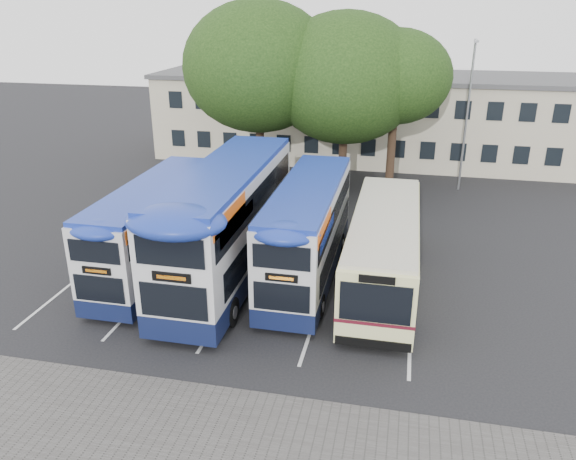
% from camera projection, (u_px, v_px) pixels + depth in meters
% --- Properties ---
extents(ground, '(120.00, 120.00, 0.00)m').
position_uv_depth(ground, '(309.00, 359.00, 18.59)').
color(ground, black).
rests_on(ground, ground).
extents(bay_lines, '(14.12, 11.00, 0.01)m').
position_uv_depth(bay_lines, '(243.00, 280.00, 23.86)').
color(bay_lines, silver).
rests_on(bay_lines, ground).
extents(depot_building, '(32.40, 8.40, 6.20)m').
position_uv_depth(depot_building, '(374.00, 116.00, 41.87)').
color(depot_building, '#C0B39B').
rests_on(depot_building, ground).
extents(lamp_post, '(0.25, 1.05, 9.06)m').
position_uv_depth(lamp_post, '(468.00, 109.00, 33.61)').
color(lamp_post, gray).
rests_on(lamp_post, ground).
extents(tree_left, '(9.05, 9.05, 11.31)m').
position_uv_depth(tree_left, '(259.00, 67.00, 33.29)').
color(tree_left, black).
rests_on(tree_left, ground).
extents(tree_mid, '(8.94, 8.94, 10.69)m').
position_uv_depth(tree_mid, '(346.00, 78.00, 32.84)').
color(tree_mid, black).
rests_on(tree_mid, ground).
extents(tree_right, '(6.37, 6.37, 9.75)m').
position_uv_depth(tree_right, '(396.00, 77.00, 32.28)').
color(tree_right, black).
rests_on(tree_right, ground).
extents(bus_dd_left, '(2.31, 9.52, 3.97)m').
position_uv_depth(bus_dd_left, '(155.00, 225.00, 23.93)').
color(bus_dd_left, '#10193D').
rests_on(bus_dd_left, ground).
extents(bus_dd_mid, '(2.83, 11.66, 4.86)m').
position_uv_depth(bus_dd_mid, '(228.00, 218.00, 23.30)').
color(bus_dd_mid, '#10193D').
rests_on(bus_dd_mid, ground).
extents(bus_dd_right, '(2.40, 9.90, 4.12)m').
position_uv_depth(bus_dd_right, '(308.00, 227.00, 23.39)').
color(bus_dd_right, '#10193D').
rests_on(bus_dd_right, ground).
extents(bus_single, '(2.69, 10.56, 3.15)m').
position_uv_depth(bus_single, '(384.00, 245.00, 22.95)').
color(bus_single, '#EDEB9E').
rests_on(bus_single, ground).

